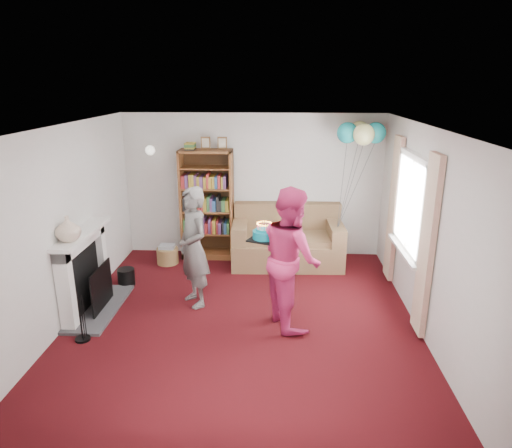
# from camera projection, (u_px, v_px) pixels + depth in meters

# --- Properties ---
(ground) EXTENTS (5.00, 5.00, 0.00)m
(ground) POSITION_uv_depth(u_px,v_px,m) (242.00, 320.00, 6.00)
(ground) COLOR black
(ground) RESTS_ON ground
(wall_back) EXTENTS (4.50, 0.02, 2.50)m
(wall_back) POSITION_uv_depth(u_px,v_px,m) (253.00, 186.00, 8.02)
(wall_back) COLOR silver
(wall_back) RESTS_ON ground
(wall_left) EXTENTS (0.02, 5.00, 2.50)m
(wall_left) POSITION_uv_depth(u_px,v_px,m) (63.00, 227.00, 5.74)
(wall_left) COLOR silver
(wall_left) RESTS_ON ground
(wall_right) EXTENTS (0.02, 5.00, 2.50)m
(wall_right) POSITION_uv_depth(u_px,v_px,m) (427.00, 233.00, 5.52)
(wall_right) COLOR silver
(wall_right) RESTS_ON ground
(ceiling) EXTENTS (4.50, 5.00, 0.01)m
(ceiling) POSITION_uv_depth(u_px,v_px,m) (240.00, 127.00, 5.25)
(ceiling) COLOR white
(ceiling) RESTS_ON wall_back
(fireplace) EXTENTS (0.55, 1.80, 1.12)m
(fireplace) POSITION_uv_depth(u_px,v_px,m) (89.00, 275.00, 6.13)
(fireplace) COLOR #3F3F42
(fireplace) RESTS_ON ground
(window_bay) EXTENTS (0.14, 2.02, 2.20)m
(window_bay) POSITION_uv_depth(u_px,v_px,m) (409.00, 222.00, 6.11)
(window_bay) COLOR white
(window_bay) RESTS_ON ground
(wall_sconce) EXTENTS (0.16, 0.23, 0.16)m
(wall_sconce) POSITION_uv_depth(u_px,v_px,m) (150.00, 150.00, 7.77)
(wall_sconce) COLOR gold
(wall_sconce) RESTS_ON ground
(bookcase) EXTENTS (0.90, 0.42, 2.12)m
(bookcase) POSITION_uv_depth(u_px,v_px,m) (207.00, 205.00, 7.95)
(bookcase) COLOR #472B14
(bookcase) RESTS_ON ground
(sofa) EXTENTS (1.85, 0.98, 0.98)m
(sofa) POSITION_uv_depth(u_px,v_px,m) (287.00, 242.00, 7.84)
(sofa) COLOR brown
(sofa) RESTS_ON ground
(wicker_basket) EXTENTS (0.37, 0.37, 0.33)m
(wicker_basket) POSITION_uv_depth(u_px,v_px,m) (168.00, 255.00, 7.84)
(wicker_basket) COLOR olive
(wicker_basket) RESTS_ON ground
(person_striped) EXTENTS (0.68, 0.73, 1.68)m
(person_striped) POSITION_uv_depth(u_px,v_px,m) (193.00, 248.00, 6.21)
(person_striped) COLOR black
(person_striped) RESTS_ON ground
(person_magenta) EXTENTS (0.95, 1.06, 1.80)m
(person_magenta) POSITION_uv_depth(u_px,v_px,m) (291.00, 257.00, 5.70)
(person_magenta) COLOR #BB255A
(person_magenta) RESTS_ON ground
(birthday_cake) EXTENTS (0.36, 0.36, 0.22)m
(birthday_cake) POSITION_uv_depth(u_px,v_px,m) (264.00, 235.00, 5.75)
(birthday_cake) COLOR black
(birthday_cake) RESTS_ON ground
(balloons) EXTENTS (0.78, 0.78, 1.70)m
(balloons) POSITION_uv_depth(u_px,v_px,m) (361.00, 133.00, 7.24)
(balloons) COLOR #3F3F3F
(balloons) RESTS_ON ground
(mantel_vase) EXTENTS (0.32, 0.32, 0.32)m
(mantel_vase) POSITION_uv_depth(u_px,v_px,m) (68.00, 228.00, 5.58)
(mantel_vase) COLOR beige
(mantel_vase) RESTS_ON fireplace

